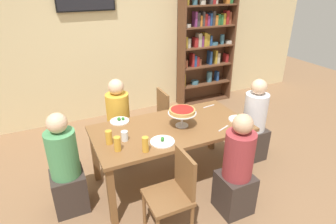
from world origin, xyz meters
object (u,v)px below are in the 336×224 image
at_px(chair_near_left, 174,191).
at_px(chair_far_right, 170,115).
at_px(dining_table, 172,134).
at_px(diner_head_west, 66,171).
at_px(diner_head_east, 253,126).
at_px(beer_glass_amber_tall, 145,144).
at_px(salad_plate_spare, 162,141).
at_px(beer_glass_amber_short, 117,144).
at_px(salad_plate_near_diner, 120,121).
at_px(cutlery_fork_near, 209,106).
at_px(salad_plate_far_diner, 239,119).
at_px(diner_far_left, 119,126).
at_px(cutlery_knife_near, 223,128).
at_px(water_glass_clear_near, 125,136).
at_px(diner_near_right, 237,172).
at_px(deep_dish_pizza_stand, 182,112).
at_px(beer_glass_amber_spare, 109,137).
at_px(bookshelf, 206,42).

distance_m(chair_near_left, chair_far_right, 1.61).
bearing_deg(dining_table, diner_head_west, 178.82).
xyz_separation_m(diner_head_east, beer_glass_amber_tall, (-1.66, -0.32, 0.33)).
bearing_deg(salad_plate_spare, beer_glass_amber_short, 174.26).
xyz_separation_m(salad_plate_near_diner, beer_glass_amber_short, (-0.19, -0.59, 0.06)).
bearing_deg(salad_plate_spare, dining_table, 47.94).
relative_size(salad_plate_near_diner, cutlery_fork_near, 1.26).
distance_m(salad_plate_far_diner, beer_glass_amber_short, 1.50).
height_order(dining_table, salad_plate_near_diner, salad_plate_near_diner).
bearing_deg(diner_far_left, cutlery_knife_near, 43.00).
xyz_separation_m(diner_head_east, water_glass_clear_near, (-1.78, -0.03, 0.30)).
relative_size(salad_plate_near_diner, water_glass_clear_near, 2.09).
bearing_deg(dining_table, chair_near_left, -113.77).
distance_m(diner_near_right, deep_dish_pizza_stand, 0.88).
xyz_separation_m(diner_near_right, chair_near_left, (-0.70, 0.03, -0.01)).
bearing_deg(beer_glass_amber_short, cutlery_fork_near, 20.36).
bearing_deg(cutlery_fork_near, water_glass_clear_near, 8.71).
bearing_deg(chair_far_right, salad_plate_far_diner, 26.84).
distance_m(deep_dish_pizza_stand, beer_glass_amber_short, 0.84).
height_order(beer_glass_amber_tall, beer_glass_amber_spare, beer_glass_amber_tall).
bearing_deg(cutlery_knife_near, salad_plate_far_diner, -1.32).
relative_size(chair_near_left, deep_dish_pizza_stand, 2.66).
bearing_deg(cutlery_fork_near, beer_glass_amber_spare, 6.68).
relative_size(deep_dish_pizza_stand, cutlery_fork_near, 1.81).
height_order(diner_head_west, diner_head_east, same).
height_order(bookshelf, diner_head_east, bookshelf).
bearing_deg(salad_plate_far_diner, beer_glass_amber_spare, 175.18).
height_order(chair_near_left, chair_far_right, same).
distance_m(diner_head_east, beer_glass_amber_tall, 1.72).
relative_size(beer_glass_amber_short, water_glass_clear_near, 1.39).
xyz_separation_m(bookshelf, diner_near_right, (-1.29, -2.75, -0.69)).
distance_m(dining_table, cutlery_knife_near, 0.60).
bearing_deg(beer_glass_amber_spare, diner_head_east, 0.67).
relative_size(beer_glass_amber_tall, cutlery_fork_near, 0.89).
bearing_deg(salad_plate_near_diner, beer_glass_amber_tall, -85.87).
bearing_deg(chair_far_right, deep_dish_pizza_stand, -15.41).
distance_m(chair_far_right, salad_plate_far_diner, 1.08).
height_order(chair_far_right, salad_plate_far_diner, chair_far_right).
relative_size(chair_far_right, salad_plate_near_diner, 3.82).
relative_size(diner_near_right, beer_glass_amber_tall, 7.21).
distance_m(diner_head_east, chair_far_right, 1.17).
xyz_separation_m(bookshelf, deep_dish_pizza_stand, (-1.56, -2.03, -0.26)).
distance_m(diner_near_right, beer_glass_amber_spare, 1.36).
xyz_separation_m(deep_dish_pizza_stand, salad_plate_spare, (-0.35, -0.23, -0.17)).
height_order(bookshelf, chair_far_right, bookshelf).
distance_m(salad_plate_far_diner, cutlery_fork_near, 0.50).
xyz_separation_m(diner_head_east, chair_near_left, (-1.52, -0.69, -0.01)).
height_order(chair_far_right, beer_glass_amber_spare, beer_glass_amber_spare).
bearing_deg(salad_plate_spare, bookshelf, 49.86).
bearing_deg(diner_head_east, beer_glass_amber_short, 5.51).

